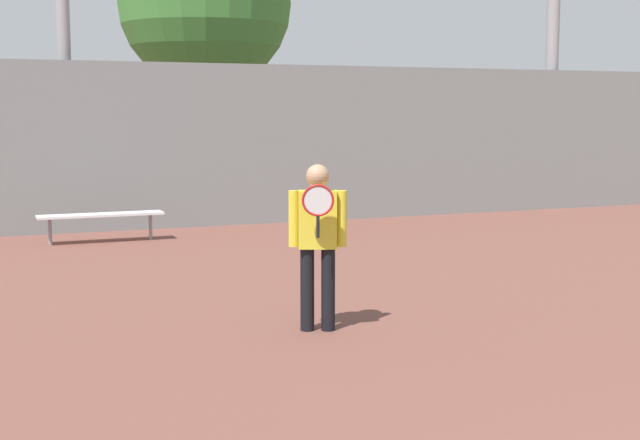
{
  "coord_description": "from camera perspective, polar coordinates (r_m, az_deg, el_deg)",
  "views": [
    {
      "loc": [
        -4.37,
        -2.0,
        2.21
      ],
      "look_at": [
        -0.52,
        7.36,
        0.97
      ],
      "focal_mm": 50.0,
      "sensor_mm": 36.0,
      "label": 1
    }
  ],
  "objects": [
    {
      "name": "tree_green_broad",
      "position": [
        23.1,
        -7.37,
        13.58
      ],
      "size": [
        4.32,
        4.32,
        7.05
      ],
      "color": "brown",
      "rests_on": "ground_plane"
    },
    {
      "name": "tennis_player",
      "position": [
        8.89,
        -0.15,
        -1.04
      ],
      "size": [
        0.55,
        0.49,
        1.68
      ],
      "rotation": [
        0.0,
        0.0,
        -0.38
      ],
      "color": "black",
      "rests_on": "ground_plane"
    },
    {
      "name": "back_fence",
      "position": [
        17.1,
        -7.58,
        4.75
      ],
      "size": [
        29.13,
        0.06,
        3.1
      ],
      "color": "gray",
      "rests_on": "ground_plane"
    },
    {
      "name": "bench_courtside_near",
      "position": [
        15.41,
        -13.84,
        0.24
      ],
      "size": [
        2.08,
        0.4,
        0.49
      ],
      "color": "white",
      "rests_on": "ground_plane"
    }
  ]
}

